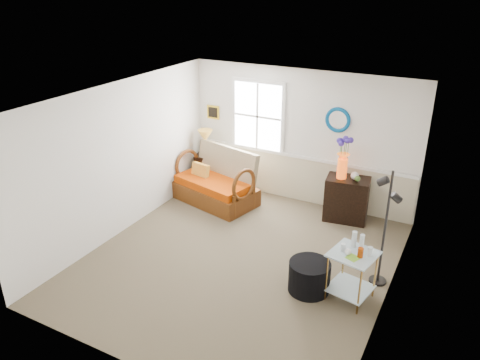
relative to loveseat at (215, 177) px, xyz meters
The scene contains 19 objects.
floor 2.21m from the loveseat, 49.30° to the right, with size 4.50×5.00×0.01m, color brown.
ceiling 2.99m from the loveseat, 49.30° to the right, with size 4.50×5.00×0.01m, color white.
walls 2.28m from the loveseat, 49.30° to the right, with size 4.51×5.01×2.60m.
wainscot 1.64m from the loveseat, 31.33° to the left, with size 4.46×0.02×0.90m, color beige.
chair_rail 1.68m from the loveseat, 31.03° to the left, with size 4.46×0.04×0.06m, color white.
window 1.46m from the loveseat, 59.31° to the left, with size 1.14×0.06×1.44m, color white, non-canonical shape.
picture 1.43m from the loveseat, 121.39° to the left, with size 0.28×0.03×0.28m, color gold.
mirror 2.58m from the loveseat, 22.09° to the left, with size 0.47×0.47×0.07m, color #0C62A5.
loveseat is the anchor object (origin of this frame).
throw_pillow 0.34m from the loveseat, behind, with size 0.39×0.10×0.39m, color orange, non-canonical shape.
lamp_stand 0.86m from the loveseat, 134.76° to the left, with size 0.38×0.38×0.68m, color black, non-canonical shape.
table_lamp 0.91m from the loveseat, 134.23° to the left, with size 0.31×0.31×0.56m, color #AC7C2C, non-canonical shape.
potted_plant 0.83m from the loveseat, 124.85° to the left, with size 0.31×0.34×0.27m, color #49712A.
cabinet 2.54m from the loveseat, 11.12° to the left, with size 0.76×0.49×0.81m, color black, non-canonical shape.
flower_vase 2.50m from the loveseat, 10.97° to the left, with size 0.23×0.23×0.77m, color #EF5110, non-canonical shape.
side_table 3.65m from the loveseat, 28.49° to the right, with size 0.58×0.58×0.73m, color #A77834, non-canonical shape.
tabletop_items 3.66m from the loveseat, 27.89° to the right, with size 0.39×0.39×0.24m, color silver, non-canonical shape.
floor_lamp 3.68m from the loveseat, 18.58° to the right, with size 0.26×0.26×1.77m, color black, non-canonical shape.
ottoman 3.23m from the loveseat, 34.80° to the right, with size 0.59×0.59×0.46m, color black.
Camera 1 is at (2.95, -5.53, 4.16)m, focal length 35.00 mm.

